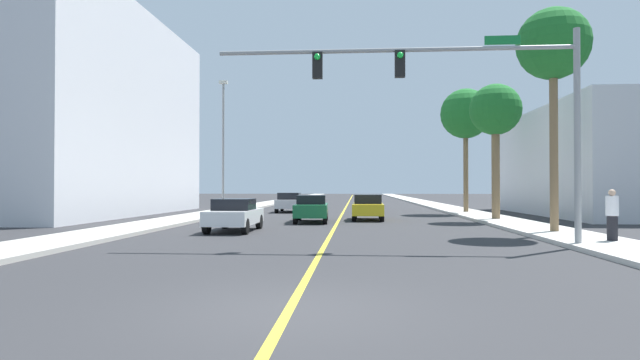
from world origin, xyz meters
The scene contains 16 objects.
ground centered at (0.00, 42.00, 0.00)m, with size 192.00×192.00×0.00m, color #2D2D30.
sidewalk_left centered at (-8.81, 42.00, 0.07)m, with size 2.73×168.00×0.15m, color #B2ADA3.
sidewalk_right centered at (8.81, 42.00, 0.07)m, with size 2.73×168.00×0.15m, color beige.
lane_marking_center centered at (0.00, 42.00, 0.00)m, with size 0.16×144.00×0.01m, color yellow.
building_left_near centered at (-21.29, 25.63, 6.85)m, with size 16.74×21.64×13.69m, color silver.
building_right_near centered at (19.25, 27.94, 3.54)m, with size 12.65×18.13×7.08m, color silver.
traffic_signal_mast centered at (4.35, 8.52, 5.00)m, with size 11.36×0.36×6.66m.
street_lamp centered at (-7.94, 25.87, 5.03)m, with size 0.56×0.28×8.90m.
palm_near centered at (8.76, 12.85, 7.41)m, with size 2.81×2.81×8.79m.
palm_mid centered at (8.64, 20.80, 6.00)m, with size 2.81×2.81×7.40m.
palm_far centered at (8.70, 28.76, 7.01)m, with size 3.51×3.51×8.68m.
car_white centered at (-4.15, 13.55, 0.71)m, with size 1.81×3.88×1.38m.
car_yellow centered at (1.66, 21.45, 0.74)m, with size 1.80×3.93×1.45m.
car_silver centered at (-4.03, 30.45, 0.76)m, with size 1.95×4.65×1.46m.
car_green centered at (-1.39, 19.42, 0.75)m, with size 1.89×4.19×1.45m.
pedestrian centered at (9.23, 9.30, 0.97)m, with size 0.38×0.38×1.65m.
Camera 1 is at (1.04, -7.70, 1.87)m, focal length 28.55 mm.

